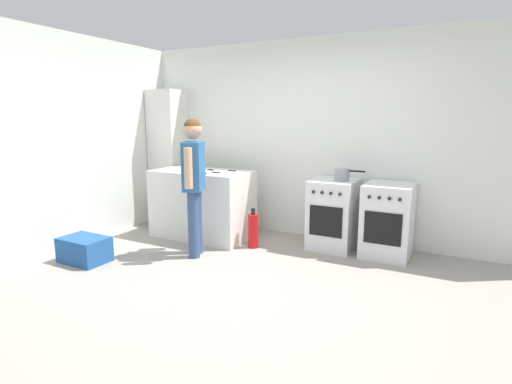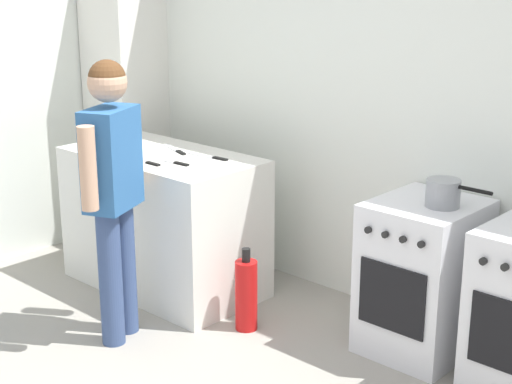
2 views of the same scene
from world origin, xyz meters
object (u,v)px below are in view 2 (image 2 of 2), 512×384
pot (443,193)px  person (113,179)px  knife_chef (210,157)px  knife_carving (176,150)px  fire_extinguisher (246,294)px  larder_cabinet (127,109)px  knife_paring (178,163)px  knife_bread (142,161)px  oven_left (423,277)px

pot → person: size_ratio=0.23×
pot → knife_chef: (-1.50, -0.23, -0.02)m
knife_carving → fire_extinguisher: knife_carving is taller
person → larder_cabinet: bearing=139.1°
larder_cabinet → knife_chef: bearing=-15.3°
knife_carving → knife_paring: bearing=-39.6°
knife_paring → larder_cabinet: 1.36m
knife_chef → person: bearing=-84.8°
knife_chef → knife_carving: size_ratio=0.97×
knife_bread → larder_cabinet: 1.24m
knife_chef → knife_carving: (-0.30, -0.02, -0.00)m
knife_chef → knife_paring: same height
oven_left → person: 1.77m
knife_bread → fire_extinguisher: bearing=8.5°
knife_carving → fire_extinguisher: 1.10m
fire_extinguisher → pot: bearing=25.9°
oven_left → pot: size_ratio=2.37×
pot → knife_paring: 1.59m
oven_left → larder_cabinet: 2.71m
oven_left → knife_paring: (-1.43, -0.48, 0.48)m
pot → fire_extinguisher: 1.28m
knife_bread → person: size_ratio=0.22×
pot → knife_carving: (-1.80, -0.25, -0.02)m
knife_paring → fire_extinguisher: 0.89m
knife_chef → knife_paring: bearing=-96.1°
knife_chef → knife_bread: same height
knife_paring → fire_extinguisher: knife_paring is taller
larder_cabinet → pot: bearing=-2.3°
pot → knife_carving: 1.81m
larder_cabinet → person: bearing=-40.9°
oven_left → fire_extinguisher: 1.01m
knife_chef → knife_carving: 0.30m
knife_chef → knife_carving: bearing=-176.7°
oven_left → larder_cabinet: bearing=177.8°
person → knife_paring: bearing=100.0°
knife_paring → larder_cabinet: larder_cabinet is taller
knife_paring → oven_left: bearing=18.6°
knife_paring → knife_chef: bearing=83.9°
pot → fire_extinguisher: (-0.96, -0.47, -0.71)m
pot → knife_bread: 1.82m
knife_paring → fire_extinguisher: bearing=0.3°
knife_carving → larder_cabinet: size_ratio=0.16×
oven_left → knife_chef: 1.50m
fire_extinguisher → larder_cabinet: size_ratio=0.25×
pot → fire_extinguisher: pot is taller
oven_left → fire_extinguisher: oven_left is taller
knife_bread → larder_cabinet: (-1.02, 0.69, 0.10)m
knife_carving → pot: bearing=7.8°
knife_bread → larder_cabinet: size_ratio=0.18×
knife_bread → person: person is taller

